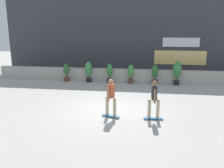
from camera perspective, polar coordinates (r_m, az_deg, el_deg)
name	(u,v)px	position (r m, az deg, el deg)	size (l,w,h in m)	color
ground_plane	(108,110)	(11.46, -1.06, -6.13)	(48.00, 48.00, 0.00)	#B2AFA8
planter_wall	(121,75)	(17.08, 2.13, 2.05)	(18.00, 0.40, 0.90)	#B2ADA3
building_backdrop	(126,33)	(20.73, 3.41, 11.87)	(20.00, 2.08, 6.50)	#38383D
potted_plant_0	(66,71)	(17.42, -10.71, 2.92)	(0.41, 0.41, 1.29)	brown
potted_plant_1	(89,70)	(16.95, -5.55, 3.23)	(0.49, 0.49, 1.44)	black
potted_plant_2	(110,72)	(16.68, -0.55, 2.80)	(0.43, 0.43, 1.32)	black
potted_plant_3	(131,73)	(16.53, 4.43, 2.60)	(0.42, 0.42, 1.30)	brown
potted_plant_4	(155,73)	(16.51, 10.06, 2.45)	(0.42, 0.42, 1.32)	black
potted_plant_5	(177,71)	(16.59, 15.09, 2.95)	(0.56, 0.56, 1.59)	black
skater_far_left	(154,98)	(10.18, 9.87, -3.32)	(0.81, 0.56, 1.70)	#266699
skater_by_wall_left	(111,96)	(10.30, -0.29, -2.92)	(0.82, 0.54, 1.70)	#266699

